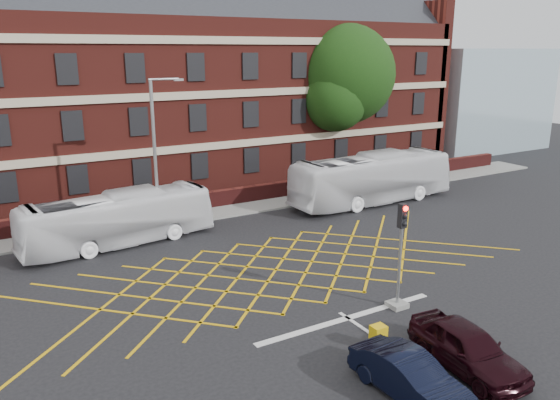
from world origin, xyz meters
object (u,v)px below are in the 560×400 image
car_maroon (467,347)px  deciduous_tree (345,82)px  bus_left (118,219)px  car_navy (410,376)px  bus_right (372,179)px  street_lamp (158,185)px  traffic_light_near (400,266)px  utility_cabinet (378,337)px

car_maroon → deciduous_tree: 28.75m
bus_left → car_navy: 17.87m
bus_right → car_maroon: (-10.08, -16.92, -0.92)m
bus_left → car_navy: bus_left is taller
bus_right → street_lamp: bearing=86.3°
deciduous_tree → traffic_light_near: size_ratio=2.78×
car_maroon → deciduous_tree: deciduous_tree is taller
bus_right → street_lamp: 14.43m
bus_left → deciduous_tree: deciduous_tree is taller
traffic_light_near → bus_left: bearing=120.7°
traffic_light_near → utility_cabinet: 3.63m
traffic_light_near → street_lamp: bearing=112.1°
utility_cabinet → traffic_light_near: bearing=36.8°
car_maroon → utility_cabinet: bearing=130.3°
bus_right → traffic_light_near: bearing=142.8°
bus_right → utility_cabinet: bus_right is taller
deciduous_tree → utility_cabinet: 27.71m
car_navy → street_lamp: size_ratio=0.47×
bus_left → utility_cabinet: bus_left is taller
car_maroon → street_lamp: (-4.28, 17.48, 2.15)m
utility_cabinet → bus_left: bearing=108.3°
utility_cabinet → street_lamp: bearing=99.9°
car_navy → traffic_light_near: 5.95m
bus_right → traffic_light_near: 15.46m
car_navy → utility_cabinet: car_navy is taller
deciduous_tree → street_lamp: (-17.61, -7.09, -4.61)m
bus_left → car_maroon: bus_left is taller
car_navy → street_lamp: 17.87m
traffic_light_near → car_maroon: bearing=-103.5°
bus_left → utility_cabinet: bearing=-168.1°
car_navy → street_lamp: street_lamp is taller
car_maroon → utility_cabinet: 2.90m
bus_right → car_navy: bus_right is taller
bus_right → deciduous_tree: 10.15m
deciduous_tree → utility_cabinet: bearing=-124.0°
car_maroon → traffic_light_near: bearing=81.8°
traffic_light_near → street_lamp: 14.19m
car_maroon → traffic_light_near: traffic_light_near is taller
car_navy → utility_cabinet: bearing=65.1°
traffic_light_near → street_lamp: (-5.33, 13.10, 1.12)m
car_navy → utility_cabinet: (0.96, 2.53, -0.23)m
car_navy → car_maroon: size_ratio=0.92×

